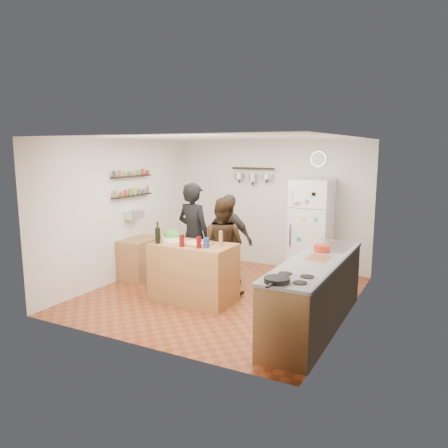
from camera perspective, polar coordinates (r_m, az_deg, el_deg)
The scene contains 26 objects.
room_shell at distance 7.22m, azimuth 1.06°, elevation 1.13°, with size 4.20×4.20×4.20m.
prep_island at distance 6.78m, azimuth -3.99°, elevation -6.35°, with size 1.25×0.72×0.91m, color #9A6738.
pizza_board at distance 6.61m, azimuth -3.54°, elevation -2.62°, with size 0.42×0.34×0.02m, color brown.
pizza at distance 6.61m, azimuth -3.54°, elevation -2.46°, with size 0.34×0.34×0.02m, color #D3BF8B.
salad_bowl at distance 6.93m, azimuth -6.78°, elevation -1.89°, with size 0.33×0.33×0.07m, color white.
wine_bottle at distance 6.74m, azimuth -8.65°, elevation -1.49°, with size 0.08×0.08×0.25m, color black.
wine_glass_near at distance 6.48m, azimuth -5.54°, elevation -2.19°, with size 0.07×0.07×0.18m, color #590707.
wine_glass_far at distance 6.37m, azimuth -3.31°, elevation -2.39°, with size 0.07×0.07×0.17m, color #57070A.
pepper_mill at distance 6.47m, azimuth -0.42°, elevation -2.11°, with size 0.06×0.06×0.19m, color olive.
salt_canister at distance 6.41m, azimuth -2.32°, elevation -2.46°, with size 0.09×0.09×0.14m, color navy.
person_left at distance 7.38m, azimuth -3.97°, elevation -1.51°, with size 0.65×0.43×1.79m, color black.
person_center at distance 7.05m, azimuth -0.17°, elevation -2.92°, with size 0.77×0.60×1.58m, color black.
person_back at distance 7.51m, azimuth 0.66°, elevation -2.10°, with size 0.93×0.39×1.58m, color #2D2A28.
counter_run at distance 5.96m, azimuth 11.79°, elevation -8.92°, with size 0.63×2.63×0.90m, color #9E7042.
stove_top at distance 4.95m, azimuth 8.92°, elevation -7.14°, with size 0.60×0.62×0.02m, color white.
skillet at distance 4.78m, azimuth 6.93°, elevation -7.26°, with size 0.28×0.28×0.05m, color black.
sink at distance 6.63m, azimuth 13.97°, elevation -2.91°, with size 0.50×0.80×0.03m, color silver.
cutting_board at distance 5.90m, azimuth 12.17°, elevation -4.46°, with size 0.30×0.40×0.02m, color brown.
red_bowl at distance 6.26m, azimuth 12.69°, elevation -3.11°, with size 0.23×0.23×0.10m, color red.
fridge at distance 8.19m, azimuth 11.32°, elevation -0.50°, with size 0.70×0.68×1.80m, color white.
wall_clock at distance 8.38m, azimuth 12.26°, elevation 8.30°, with size 0.30×0.30×0.03m, color silver.
spice_shelf_lower at distance 8.09m, azimuth -11.89°, elevation 3.65°, with size 0.12×1.00×0.03m, color black.
spice_shelf_upper at distance 8.06m, azimuth -11.97°, elevation 6.12°, with size 0.12×1.00×0.03m, color black.
produce_basket at distance 8.11m, azimuth -11.64°, elevation 1.18°, with size 0.18×0.35×0.14m, color silver.
side_table at distance 8.13m, azimuth -10.77°, elevation -4.41°, with size 0.50×0.80×0.73m, color #AA7A47.
pot_rack at distance 8.76m, azimuth 3.78°, elevation 7.25°, with size 0.90×0.04×0.04m, color black.
Camera 1 is at (3.20, -5.99, 2.35)m, focal length 35.00 mm.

